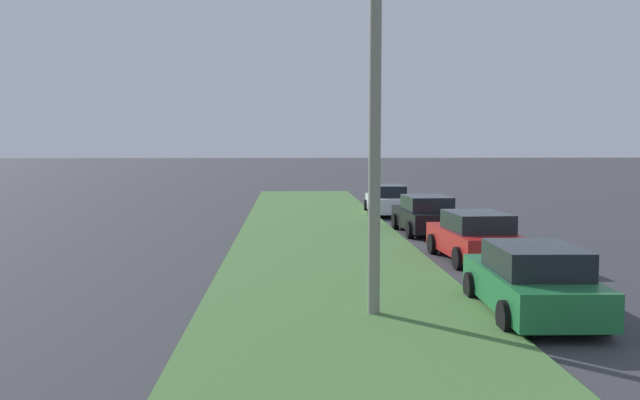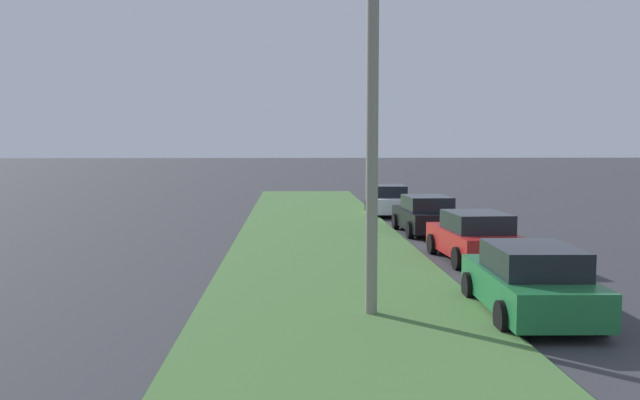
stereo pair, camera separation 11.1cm
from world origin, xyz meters
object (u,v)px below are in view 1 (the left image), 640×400
Objects in this scene: parked_car_red at (475,237)px; parked_car_white at (387,200)px; parked_car_black at (426,215)px; parked_car_green at (532,282)px; streetlight at (392,97)px.

parked_car_white is (12.91, 0.75, 0.00)m from parked_car_red.
parked_car_white is (6.73, 0.52, 0.00)m from parked_car_black.
parked_car_red is (6.47, -0.62, 0.00)m from parked_car_green.
parked_car_green and parked_car_red have the same top height.
streetlight is (-19.33, 2.73, 3.67)m from parked_car_white.
streetlight reaches higher than parked_car_white.
parked_car_white is at bearing 1.90° from parked_car_black.
parked_car_black is at bearing -1.03° from parked_car_red.
parked_car_red is 1.00× the size of parked_car_white.
parked_car_black is 1.00× the size of parked_car_white.
streetlight reaches higher than parked_car_green.
streetlight is (-12.61, 3.26, 3.67)m from parked_car_black.
parked_car_black and parked_car_white have the same top height.
parked_car_white is (19.37, 0.14, 0.00)m from parked_car_green.
parked_car_black is 13.53m from streetlight.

